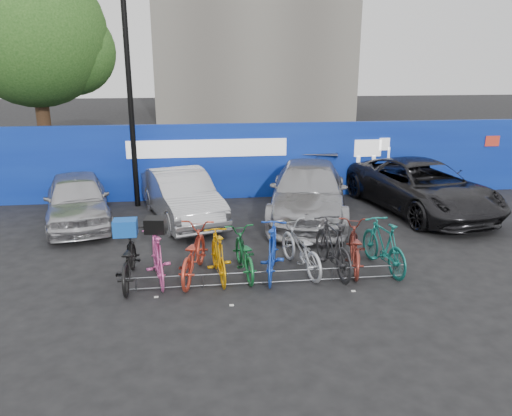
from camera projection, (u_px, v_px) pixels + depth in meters
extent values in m
plane|color=black|center=(264.00, 272.00, 10.58)|extent=(100.00, 100.00, 0.00)
cube|color=navy|center=(239.00, 161.00, 15.94)|extent=(22.00, 0.15, 2.40)
cube|color=white|center=(208.00, 148.00, 15.60)|extent=(5.00, 0.02, 0.55)
cube|color=white|center=(368.00, 148.00, 16.22)|extent=(1.20, 0.02, 0.90)
cube|color=red|center=(492.00, 141.00, 16.67)|extent=(0.50, 0.02, 0.35)
cylinder|color=#382314|center=(44.00, 124.00, 18.71)|extent=(0.50, 0.50, 4.00)
sphere|color=#1C4615|center=(33.00, 34.00, 17.79)|extent=(5.20, 5.20, 5.20)
sphere|color=#1C4615|center=(72.00, 51.00, 18.38)|extent=(3.20, 3.20, 3.20)
cylinder|color=black|center=(131.00, 107.00, 14.48)|extent=(0.16, 0.16, 6.00)
cylinder|color=#595B60|center=(269.00, 272.00, 9.93)|extent=(5.60, 0.03, 0.03)
cylinder|color=#595B60|center=(269.00, 282.00, 9.99)|extent=(5.60, 0.03, 0.03)
cylinder|color=#595B60|center=(136.00, 285.00, 9.67)|extent=(0.03, 0.03, 0.28)
cylinder|color=#595B60|center=(203.00, 281.00, 9.82)|extent=(0.03, 0.03, 0.28)
cylinder|color=#595B60|center=(269.00, 278.00, 9.97)|extent=(0.03, 0.03, 0.28)
cylinder|color=#595B60|center=(332.00, 275.00, 10.12)|extent=(0.03, 0.03, 0.28)
cylinder|color=#595B60|center=(393.00, 272.00, 10.26)|extent=(0.03, 0.03, 0.28)
imported|color=#B1B2B6|center=(77.00, 199.00, 13.51)|extent=(2.52, 4.32, 1.38)
imported|color=#ACADB1|center=(182.00, 196.00, 13.85)|extent=(2.59, 4.41, 1.37)
imported|color=#9F9FA4|center=(308.00, 191.00, 14.06)|extent=(3.26, 5.52, 1.50)
imported|color=black|center=(421.00, 187.00, 14.60)|extent=(3.44, 5.74, 1.49)
imported|color=black|center=(128.00, 259.00, 9.96)|extent=(0.72, 1.94, 1.01)
imported|color=#E654A2|center=(158.00, 256.00, 10.05)|extent=(0.80, 1.80, 1.05)
imported|color=#B73724|center=(193.00, 253.00, 10.21)|extent=(1.11, 2.11, 1.05)
imported|color=orange|center=(218.00, 255.00, 10.16)|extent=(0.66, 1.72, 1.01)
imported|color=#16662F|center=(244.00, 253.00, 10.37)|extent=(0.79, 1.82, 0.93)
imported|color=#1840B6|center=(272.00, 250.00, 10.25)|extent=(0.92, 1.95, 1.13)
imported|color=#AEB1B5|center=(300.00, 248.00, 10.53)|extent=(1.09, 2.01, 1.00)
imported|color=#262629|center=(333.00, 246.00, 10.45)|extent=(0.78, 2.00, 1.17)
imported|color=maroon|center=(354.00, 247.00, 10.64)|extent=(1.07, 1.98, 0.99)
imported|color=#156A62|center=(384.00, 245.00, 10.57)|extent=(0.79, 1.90, 1.11)
cube|color=#114CB3|center=(125.00, 228.00, 9.76)|extent=(0.46, 0.35, 0.32)
cube|color=black|center=(156.00, 225.00, 9.85)|extent=(0.44, 0.41, 0.30)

